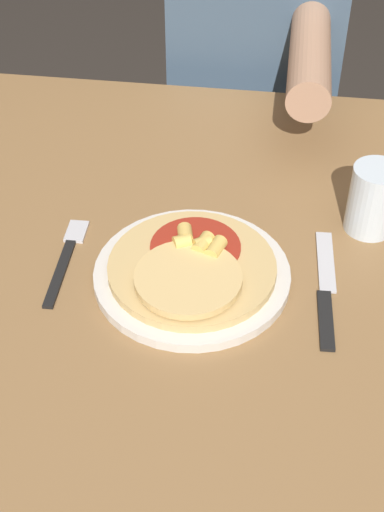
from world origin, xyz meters
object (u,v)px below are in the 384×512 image
Objects in this scene: knife at (326,289)px; person_diner at (255,83)px; pizza at (192,267)px; plate at (192,274)px; dining_table at (214,316)px; fork at (67,255)px; drinking_glass at (373,199)px.

knife is 0.71m from person_diner.
pizza is at bearing -93.13° from person_diner.
pizza is 0.19× the size of person_diner.
person_diner is at bearing 101.33° from knife.
dining_table is at bearing 42.92° from plate.
plate is 1.17× the size of pizza.
pizza is 0.18m from knife.
plate is at bearing -179.60° from knife.
fork is (-0.21, -0.01, 0.10)m from dining_table.
drinking_glass is (0.21, 0.11, 0.15)m from dining_table.
drinking_glass is (0.06, 0.14, 0.05)m from knife.
person_diner reaches higher than drinking_glass.
person_diner is at bearing 72.26° from fork.
drinking_glass is at bearing 30.79° from plate.
knife is at bearing -113.28° from drinking_glass.
drinking_glass is at bearing 28.81° from dining_table.
pizza is 1.27× the size of fork.
person_diner reaches higher than plate.
dining_table is 4.86× the size of plate.
dining_table is 5.75× the size of knife.
pizza is 0.70m from person_diner.
pizza is at bearing -148.42° from drinking_glass.
person_diner is at bearing 109.84° from drinking_glass.
fork is 0.35m from knife.
knife is (0.18, 0.01, -0.02)m from pizza.
dining_table is 1.09× the size of person_diner.
plate is 0.22× the size of person_diner.
pizza is 1.01× the size of knife.
dining_table is at bearing 2.19° from fork.
pizza is (-0.03, -0.03, 0.12)m from dining_table.
pizza is at bearing -85.12° from plate.
dining_table is at bearing -90.84° from person_diner.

